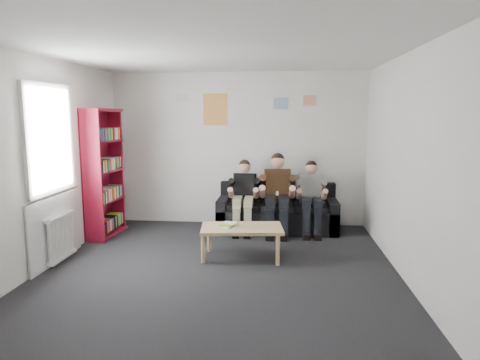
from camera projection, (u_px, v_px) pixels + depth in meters
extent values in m
plane|color=black|center=(218.00, 273.00, 5.37)|extent=(5.00, 5.00, 0.00)
plane|color=white|center=(217.00, 51.00, 4.95)|extent=(5.00, 5.00, 0.00)
plane|color=white|center=(238.00, 149.00, 7.62)|extent=(4.50, 0.00, 4.50)
plane|color=white|center=(160.00, 214.00, 2.70)|extent=(4.50, 0.00, 4.50)
plane|color=white|center=(40.00, 164.00, 5.37)|extent=(0.00, 5.00, 5.00)
plane|color=white|center=(410.00, 168.00, 4.95)|extent=(0.00, 5.00, 5.00)
cube|color=black|center=(277.00, 219.00, 7.32)|extent=(2.01, 0.82, 0.38)
cube|color=black|center=(277.00, 193.00, 7.57)|extent=(2.01, 0.18, 0.39)
cube|color=black|center=(224.00, 213.00, 7.39)|extent=(0.16, 0.82, 0.55)
cube|color=black|center=(332.00, 215.00, 7.22)|extent=(0.16, 0.82, 0.55)
cube|color=black|center=(277.00, 206.00, 7.21)|extent=(1.68, 0.57, 0.09)
cube|color=maroon|center=(104.00, 173.00, 6.90)|extent=(0.31, 0.93, 2.06)
cube|color=tan|center=(242.00, 228.00, 5.86)|extent=(1.10, 0.61, 0.04)
cylinder|color=tan|center=(203.00, 248.00, 5.69)|extent=(0.06, 0.06, 0.40)
cylinder|color=tan|center=(278.00, 251.00, 5.60)|extent=(0.06, 0.06, 0.40)
cylinder|color=tan|center=(209.00, 238.00, 6.18)|extent=(0.06, 0.06, 0.40)
cylinder|color=tan|center=(278.00, 240.00, 6.09)|extent=(0.06, 0.06, 0.40)
cube|color=white|center=(225.00, 227.00, 5.82)|extent=(0.17, 0.12, 0.01)
cube|color=green|center=(227.00, 226.00, 5.84)|extent=(0.17, 0.12, 0.01)
cube|color=yellow|center=(228.00, 224.00, 5.86)|extent=(0.17, 0.12, 0.01)
cube|color=white|center=(230.00, 223.00, 5.89)|extent=(0.17, 0.12, 0.01)
cube|color=black|center=(245.00, 188.00, 7.33)|extent=(0.37, 0.27, 0.52)
sphere|color=tan|center=(245.00, 167.00, 7.24)|extent=(0.20, 0.20, 0.20)
sphere|color=black|center=(245.00, 165.00, 7.25)|extent=(0.19, 0.19, 0.19)
cube|color=#99956D|center=(243.00, 201.00, 7.09)|extent=(0.33, 0.42, 0.14)
cube|color=#99956D|center=(242.00, 222.00, 6.94)|extent=(0.31, 0.13, 0.47)
cube|color=black|center=(242.00, 234.00, 6.91)|extent=(0.31, 0.24, 0.09)
cube|color=#482F18|center=(277.00, 186.00, 7.29)|extent=(0.42, 0.31, 0.60)
sphere|color=tan|center=(278.00, 162.00, 7.18)|extent=(0.23, 0.23, 0.23)
sphere|color=black|center=(278.00, 160.00, 7.19)|extent=(0.22, 0.22, 0.22)
cube|color=black|center=(277.00, 202.00, 7.01)|extent=(0.38, 0.49, 0.16)
cube|color=black|center=(277.00, 224.00, 6.82)|extent=(0.36, 0.15, 0.47)
cube|color=black|center=(277.00, 236.00, 6.79)|extent=(0.36, 0.28, 0.11)
cube|color=white|center=(277.00, 193.00, 6.88)|extent=(0.04, 0.15, 0.04)
cube|color=silver|center=(311.00, 189.00, 7.23)|extent=(0.36, 0.27, 0.51)
sphere|color=tan|center=(311.00, 168.00, 7.14)|extent=(0.20, 0.20, 0.20)
sphere|color=black|center=(311.00, 166.00, 7.14)|extent=(0.19, 0.19, 0.19)
cube|color=black|center=(311.00, 203.00, 6.99)|extent=(0.33, 0.42, 0.14)
cube|color=black|center=(312.00, 224.00, 6.83)|extent=(0.31, 0.13, 0.47)
cube|color=black|center=(312.00, 236.00, 6.81)|extent=(0.31, 0.24, 0.09)
cylinder|color=white|center=(50.00, 243.00, 5.43)|extent=(0.06, 0.06, 0.60)
cylinder|color=white|center=(53.00, 241.00, 5.51)|extent=(0.06, 0.06, 0.60)
cylinder|color=white|center=(56.00, 239.00, 5.59)|extent=(0.06, 0.06, 0.60)
cylinder|color=white|center=(60.00, 237.00, 5.67)|extent=(0.06, 0.06, 0.60)
cylinder|color=white|center=(63.00, 236.00, 5.75)|extent=(0.06, 0.06, 0.60)
cylinder|color=white|center=(66.00, 234.00, 5.83)|extent=(0.06, 0.06, 0.60)
cylinder|color=white|center=(68.00, 233.00, 5.91)|extent=(0.06, 0.06, 0.60)
cylinder|color=white|center=(71.00, 231.00, 5.98)|extent=(0.06, 0.06, 0.60)
cube|color=white|center=(62.00, 257.00, 5.75)|extent=(0.10, 0.64, 0.04)
cube|color=white|center=(60.00, 216.00, 5.67)|extent=(0.10, 0.64, 0.04)
cube|color=white|center=(49.00, 139.00, 5.52)|extent=(0.02, 1.00, 1.30)
cube|color=silver|center=(46.00, 85.00, 5.41)|extent=(0.05, 1.12, 0.06)
cube|color=silver|center=(53.00, 191.00, 5.62)|extent=(0.05, 1.12, 0.06)
cube|color=silver|center=(56.00, 229.00, 5.70)|extent=(0.03, 1.30, 0.90)
cube|color=gold|center=(215.00, 109.00, 7.54)|extent=(0.42, 0.01, 0.55)
cube|color=#3A86C8|center=(281.00, 104.00, 7.42)|extent=(0.25, 0.01, 0.20)
cube|color=#E246AD|center=(310.00, 101.00, 7.36)|extent=(0.22, 0.01, 0.18)
cube|color=silver|center=(182.00, 98.00, 7.56)|extent=(0.20, 0.01, 0.14)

